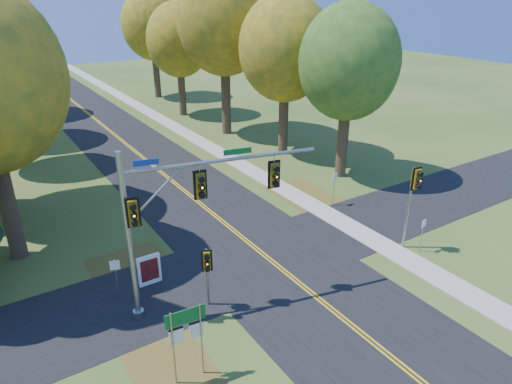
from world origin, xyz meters
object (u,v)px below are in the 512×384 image
traffic_mast (178,209)px  route_sign_cluster (186,330)px  east_signal_pole (414,188)px  info_kiosk (149,270)px

traffic_mast → route_sign_cluster: traffic_mast is taller
traffic_mast → east_signal_pole: 12.69m
route_sign_cluster → info_kiosk: (0.93, 6.47, -1.45)m
east_signal_pole → info_kiosk: (-13.17, 4.55, -2.91)m
traffic_mast → info_kiosk: size_ratio=5.25×
traffic_mast → info_kiosk: traffic_mast is taller
east_signal_pole → route_sign_cluster: size_ratio=1.53×
traffic_mast → route_sign_cluster: 5.03m
east_signal_pole → route_sign_cluster: (-14.10, -1.92, -1.46)m
east_signal_pole → route_sign_cluster: east_signal_pole is taller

